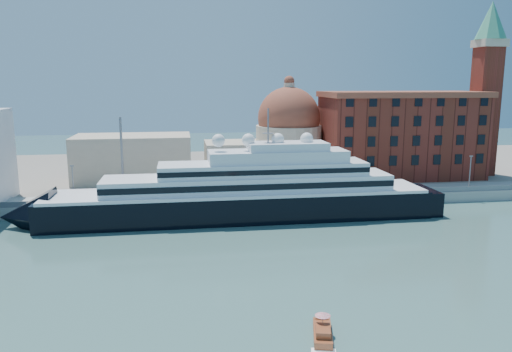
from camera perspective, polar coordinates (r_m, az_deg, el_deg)
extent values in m
plane|color=#355C5B|center=(81.18, -2.85, -9.33)|extent=(400.00, 400.00, 0.00)
cube|color=gray|center=(113.31, -4.63, -2.87)|extent=(180.00, 10.00, 2.50)
cube|color=slate|center=(153.44, -5.74, 0.61)|extent=(260.00, 72.00, 2.00)
cube|color=slate|center=(108.51, -4.48, -2.47)|extent=(180.00, 0.10, 1.20)
cube|color=black|center=(102.80, -1.97, -3.70)|extent=(78.44, 12.07, 6.54)
cone|color=black|center=(106.36, -24.68, -4.21)|extent=(10.06, 12.07, 12.07)
cube|color=black|center=(114.13, 18.01, -2.88)|extent=(6.03, 11.06, 6.03)
cube|color=white|center=(101.98, -1.98, -1.79)|extent=(76.43, 12.27, 0.60)
cube|color=white|center=(101.86, -0.87, -0.76)|extent=(58.33, 10.06, 3.02)
cube|color=black|center=(96.98, -0.46, -1.34)|extent=(58.33, 0.15, 1.21)
cube|color=white|center=(101.78, 0.81, 0.85)|extent=(42.24, 9.05, 2.61)
cube|color=white|center=(101.92, 2.49, 2.29)|extent=(28.16, 8.05, 2.41)
cube|color=white|center=(102.05, 3.61, 3.42)|extent=(16.09, 7.04, 1.61)
cylinder|color=slate|center=(100.82, 1.39, 5.77)|extent=(0.30, 0.30, 7.04)
sphere|color=white|center=(99.84, -4.32, 4.07)|extent=(2.61, 2.61, 2.61)
sphere|color=white|center=(100.48, -0.88, 4.14)|extent=(2.61, 2.61, 2.61)
sphere|color=white|center=(101.47, 2.51, 4.20)|extent=(2.61, 2.61, 2.61)
sphere|color=white|center=(102.81, 5.82, 4.24)|extent=(2.61, 2.61, 2.61)
cube|color=brown|center=(58.36, 7.61, -17.45)|extent=(3.35, 6.25, 0.99)
cube|color=brown|center=(57.09, 7.67, -17.18)|extent=(2.13, 2.79, 0.79)
cylinder|color=slate|center=(58.23, 7.62, -16.15)|extent=(0.06, 0.06, 1.59)
cone|color=red|center=(57.83, 7.64, -15.36)|extent=(1.78, 1.78, 0.40)
cube|color=maroon|center=(141.87, 16.23, 4.31)|extent=(42.00, 18.00, 22.00)
cube|color=brown|center=(141.13, 16.47, 8.95)|extent=(43.00, 19.00, 1.50)
cube|color=maroon|center=(153.01, 24.59, 6.65)|extent=(6.00, 6.00, 35.00)
cube|color=beige|center=(153.13, 25.15, 13.56)|extent=(7.00, 7.00, 2.00)
cone|color=#459976|center=(153.64, 25.33, 15.78)|extent=(8.40, 8.40, 10.00)
cylinder|color=beige|center=(138.40, 3.72, 2.89)|extent=(18.00, 18.00, 14.00)
sphere|color=brown|center=(137.47, 3.76, 6.61)|extent=(17.00, 17.00, 17.00)
cylinder|color=beige|center=(137.13, 3.81, 9.95)|extent=(3.00, 3.00, 3.00)
cube|color=beige|center=(134.43, -1.95, 1.81)|extent=(18.00, 14.00, 10.00)
cube|color=beige|center=(135.91, -13.86, 2.03)|extent=(30.00, 16.00, 12.00)
cylinder|color=slate|center=(111.27, -20.16, -0.98)|extent=(0.24, 0.24, 8.00)
cube|color=slate|center=(110.56, -20.30, 1.10)|extent=(0.80, 0.30, 0.25)
cylinder|color=slate|center=(109.26, -4.56, -0.56)|extent=(0.24, 0.24, 8.00)
cube|color=slate|center=(108.53, -4.59, 1.56)|extent=(0.80, 0.30, 0.25)
cylinder|color=slate|center=(115.29, 10.48, -0.11)|extent=(0.24, 0.24, 8.00)
cube|color=slate|center=(114.61, 10.55, 1.90)|extent=(0.80, 0.30, 0.25)
cylinder|color=slate|center=(128.25, 23.25, 0.28)|extent=(0.24, 0.24, 8.00)
cube|color=slate|center=(127.64, 23.38, 2.09)|extent=(0.80, 0.30, 0.25)
cylinder|color=slate|center=(110.80, -15.05, 1.89)|extent=(0.50, 0.50, 18.00)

